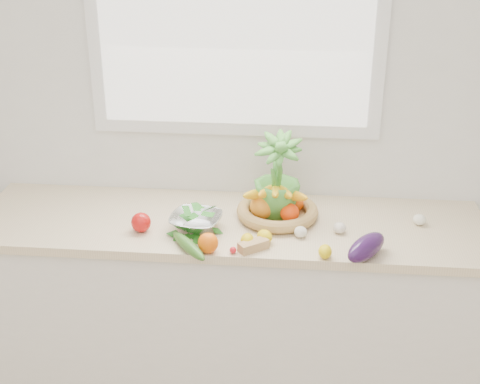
# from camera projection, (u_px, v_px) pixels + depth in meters

# --- Properties ---
(back_wall) EXTENTS (4.50, 0.02, 2.70)m
(back_wall) POSITION_uv_depth(u_px,v_px,m) (236.00, 102.00, 3.01)
(back_wall) COLOR white
(back_wall) RESTS_ON ground
(counter_cabinet) EXTENTS (2.20, 0.58, 0.86)m
(counter_cabinet) POSITION_uv_depth(u_px,v_px,m) (230.00, 309.00, 3.13)
(counter_cabinet) COLOR silver
(counter_cabinet) RESTS_ON ground
(countertop) EXTENTS (2.24, 0.62, 0.04)m
(countertop) POSITION_uv_depth(u_px,v_px,m) (229.00, 225.00, 2.94)
(countertop) COLOR beige
(countertop) RESTS_ON counter_cabinet
(window_frame) EXTENTS (1.30, 0.03, 1.10)m
(window_frame) POSITION_uv_depth(u_px,v_px,m) (235.00, 12.00, 2.83)
(window_frame) COLOR white
(window_frame) RESTS_ON back_wall
(window_pane) EXTENTS (1.18, 0.01, 0.98)m
(window_pane) POSITION_uv_depth(u_px,v_px,m) (234.00, 13.00, 2.81)
(window_pane) COLOR white
(window_pane) RESTS_ON window_frame
(orange_loose) EXTENTS (0.09, 0.09, 0.08)m
(orange_loose) POSITION_uv_depth(u_px,v_px,m) (208.00, 243.00, 2.67)
(orange_loose) COLOR #E95B07
(orange_loose) RESTS_ON countertop
(lemon_a) EXTENTS (0.06, 0.07, 0.06)m
(lemon_a) POSITION_uv_depth(u_px,v_px,m) (247.00, 240.00, 2.72)
(lemon_a) COLOR yellow
(lemon_a) RESTS_ON countertop
(lemon_b) EXTENTS (0.06, 0.07, 0.05)m
(lemon_b) POSITION_uv_depth(u_px,v_px,m) (325.00, 252.00, 2.63)
(lemon_b) COLOR yellow
(lemon_b) RESTS_ON countertop
(lemon_c) EXTENTS (0.09, 0.09, 0.06)m
(lemon_c) POSITION_uv_depth(u_px,v_px,m) (265.00, 236.00, 2.74)
(lemon_c) COLOR yellow
(lemon_c) RESTS_ON countertop
(apple) EXTENTS (0.09, 0.09, 0.08)m
(apple) POSITION_uv_depth(u_px,v_px,m) (141.00, 222.00, 2.83)
(apple) COLOR red
(apple) RESTS_ON countertop
(ginger) EXTENTS (0.13, 0.11, 0.04)m
(ginger) POSITION_uv_depth(u_px,v_px,m) (253.00, 246.00, 2.69)
(ginger) COLOR tan
(ginger) RESTS_ON countertop
(garlic_a) EXTENTS (0.07, 0.07, 0.05)m
(garlic_a) POSITION_uv_depth(u_px,v_px,m) (301.00, 232.00, 2.79)
(garlic_a) COLOR silver
(garlic_a) RESTS_ON countertop
(garlic_b) EXTENTS (0.06, 0.06, 0.05)m
(garlic_b) POSITION_uv_depth(u_px,v_px,m) (419.00, 220.00, 2.89)
(garlic_b) COLOR white
(garlic_b) RESTS_ON countertop
(garlic_c) EXTENTS (0.06, 0.06, 0.05)m
(garlic_c) POSITION_uv_depth(u_px,v_px,m) (340.00, 228.00, 2.82)
(garlic_c) COLOR beige
(garlic_c) RESTS_ON countertop
(eggplant) EXTENTS (0.21, 0.24, 0.09)m
(eggplant) POSITION_uv_depth(u_px,v_px,m) (366.00, 247.00, 2.63)
(eggplant) COLOR #2B103D
(eggplant) RESTS_ON countertop
(cucumber) EXTENTS (0.20, 0.24, 0.05)m
(cucumber) POSITION_uv_depth(u_px,v_px,m) (188.00, 246.00, 2.68)
(cucumber) COLOR #325E1B
(cucumber) RESTS_ON countertop
(radish) EXTENTS (0.04, 0.04, 0.03)m
(radish) POSITION_uv_depth(u_px,v_px,m) (233.00, 250.00, 2.67)
(radish) COLOR red
(radish) RESTS_ON countertop
(potted_herb) EXTENTS (0.23, 0.23, 0.37)m
(potted_herb) POSITION_uv_depth(u_px,v_px,m) (277.00, 175.00, 2.89)
(potted_herb) COLOR #4A9837
(potted_herb) RESTS_ON countertop
(fruit_basket) EXTENTS (0.37, 0.37, 0.19)m
(fruit_basket) POSITION_uv_depth(u_px,v_px,m) (277.00, 207.00, 2.94)
(fruit_basket) COLOR #A77D4A
(fruit_basket) RESTS_ON countertop
(colander_with_spinach) EXTENTS (0.25, 0.25, 0.12)m
(colander_with_spinach) POSITION_uv_depth(u_px,v_px,m) (196.00, 218.00, 2.83)
(colander_with_spinach) COLOR silver
(colander_with_spinach) RESTS_ON countertop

